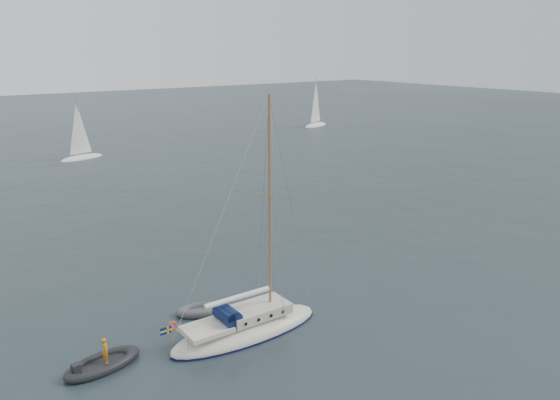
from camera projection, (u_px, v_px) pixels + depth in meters
ground at (272, 293)px, 30.48m from camera, size 300.00×300.00×0.00m
sailboat at (246, 316)px, 26.00m from camera, size 8.31×2.49×11.82m
dinghy at (204, 310)px, 28.14m from camera, size 2.92×1.32×0.42m
rib at (102, 363)px, 23.38m from camera, size 3.47×1.58×1.34m
distant_yacht_c at (79, 133)px, 66.32m from camera, size 5.76×3.07×7.63m
distant_yacht_b at (316, 105)px, 94.12m from camera, size 6.52×3.48×8.63m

